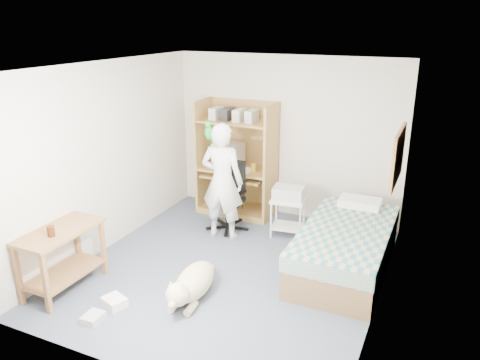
{
  "coord_description": "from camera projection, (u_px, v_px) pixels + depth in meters",
  "views": [
    {
      "loc": [
        2.28,
        -4.69,
        2.99
      ],
      "look_at": [
        -0.06,
        0.41,
        1.05
      ],
      "focal_mm": 35.0,
      "sensor_mm": 36.0,
      "label": 1
    }
  ],
  "objects": [
    {
      "name": "bed",
      "position": [
        345.0,
        248.0,
        5.82
      ],
      "size": [
        1.02,
        2.02,
        0.66
      ],
      "color": "brown",
      "rests_on": "floor"
    },
    {
      "name": "computer_hutch",
      "position": [
        238.0,
        163.0,
        7.4
      ],
      "size": [
        1.2,
        0.63,
        1.8
      ],
      "color": "olive",
      "rests_on": "floor"
    },
    {
      "name": "parrot",
      "position": [
        209.0,
        131.0,
        6.39
      ],
      "size": [
        0.12,
        0.22,
        0.34
      ],
      "rotation": [
        0.0,
        0.0,
        0.07
      ],
      "color": "#159124",
      "rests_on": "person"
    },
    {
      "name": "printer_cart",
      "position": [
        288.0,
        211.0,
        6.7
      ],
      "size": [
        0.52,
        0.43,
        0.57
      ],
      "rotation": [
        0.0,
        0.0,
        0.12
      ],
      "color": "silver",
      "rests_on": "floor"
    },
    {
      "name": "wall_back",
      "position": [
        286.0,
        138.0,
        7.21
      ],
      "size": [
        3.6,
        0.02,
        2.5
      ],
      "primitive_type": "cube",
      "color": "beige",
      "rests_on": "floor"
    },
    {
      "name": "ceiling",
      "position": [
        229.0,
        66.0,
        5.08
      ],
      "size": [
        3.6,
        4.0,
        0.02
      ],
      "primitive_type": "cube",
      "color": "white",
      "rests_on": "wall_back"
    },
    {
      "name": "wall_right",
      "position": [
        388.0,
        198.0,
        4.78
      ],
      "size": [
        0.02,
        4.0,
        2.5
      ],
      "primitive_type": "cube",
      "color": "beige",
      "rests_on": "floor"
    },
    {
      "name": "side_desk",
      "position": [
        62.0,
        250.0,
        5.32
      ],
      "size": [
        0.5,
        1.0,
        0.75
      ],
      "color": "brown",
      "rests_on": "floor"
    },
    {
      "name": "floor_box_b",
      "position": [
        93.0,
        318.0,
        4.86
      ],
      "size": [
        0.19,
        0.23,
        0.08
      ],
      "primitive_type": "cube",
      "rotation": [
        0.0,
        0.0,
        0.05
      ],
      "color": "#BBBBB6",
      "rests_on": "floor"
    },
    {
      "name": "floor",
      "position": [
        230.0,
        269.0,
        5.9
      ],
      "size": [
        4.0,
        4.0,
        0.0
      ],
      "primitive_type": "plane",
      "color": "#4C5467",
      "rests_on": "ground"
    },
    {
      "name": "office_chair",
      "position": [
        229.0,
        205.0,
        6.97
      ],
      "size": [
        0.57,
        0.57,
        1.01
      ],
      "rotation": [
        0.0,
        0.0,
        0.07
      ],
      "color": "black",
      "rests_on": "floor"
    },
    {
      "name": "corkboard",
      "position": [
        398.0,
        157.0,
        5.5
      ],
      "size": [
        0.04,
        0.94,
        0.66
      ],
      "color": "olive",
      "rests_on": "wall_right"
    },
    {
      "name": "pencil_cup",
      "position": [
        254.0,
        167.0,
        7.2
      ],
      "size": [
        0.08,
        0.08,
        0.12
      ],
      "primitive_type": "cylinder",
      "color": "gold",
      "rests_on": "computer_hutch"
    },
    {
      "name": "wall_left",
      "position": [
        108.0,
        157.0,
        6.2
      ],
      "size": [
        0.02,
        4.0,
        2.5
      ],
      "primitive_type": "cube",
      "color": "beige",
      "rests_on": "floor"
    },
    {
      "name": "keyboard",
      "position": [
        236.0,
        176.0,
        7.3
      ],
      "size": [
        0.47,
        0.22,
        0.03
      ],
      "primitive_type": "cube",
      "rotation": [
        0.0,
        0.0,
        -0.15
      ],
      "color": "beige",
      "rests_on": "computer_hutch"
    },
    {
      "name": "floor_box_a",
      "position": [
        114.0,
        302.0,
        5.12
      ],
      "size": [
        0.3,
        0.27,
        0.1
      ],
      "primitive_type": "cube",
      "rotation": [
        0.0,
        0.0,
        -0.34
      ],
      "color": "white",
      "rests_on": "floor"
    },
    {
      "name": "dog",
      "position": [
        192.0,
        283.0,
        5.23
      ],
      "size": [
        0.43,
        1.13,
        0.42
      ],
      "rotation": [
        0.0,
        0.0,
        0.09
      ],
      "color": "beige",
      "rests_on": "floor"
    },
    {
      "name": "printer",
      "position": [
        289.0,
        193.0,
        6.61
      ],
      "size": [
        0.46,
        0.37,
        0.18
      ],
      "primitive_type": "cube",
      "rotation": [
        0.0,
        0.0,
        0.12
      ],
      "color": "#B7B7B2",
      "rests_on": "printer_cart"
    },
    {
      "name": "person",
      "position": [
        222.0,
        182.0,
        6.53
      ],
      "size": [
        0.64,
        0.44,
        1.67
      ],
      "primitive_type": "imported",
      "rotation": [
        0.0,
        0.0,
        3.21
      ],
      "color": "white",
      "rests_on": "floor"
    },
    {
      "name": "drink_glass",
      "position": [
        51.0,
        231.0,
        5.06
      ],
      "size": [
        0.08,
        0.08,
        0.12
      ],
      "primitive_type": "cylinder",
      "color": "#3A1A09",
      "rests_on": "side_desk"
    },
    {
      "name": "crt_monitor",
      "position": [
        228.0,
        154.0,
        7.43
      ],
      "size": [
        0.44,
        0.46,
        0.37
      ],
      "rotation": [
        0.0,
        0.0,
        -0.12
      ],
      "color": "beige",
      "rests_on": "computer_hutch"
    }
  ]
}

